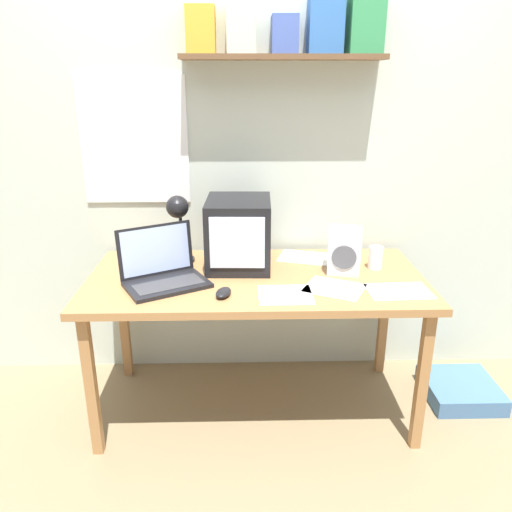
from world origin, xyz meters
The scene contains 14 objects.
ground_plane centered at (0.00, 0.00, 0.00)m, with size 12.00×12.00×0.00m, color #867453.
back_wall centered at (0.00, 0.44, 1.31)m, with size 5.60×0.24×2.60m.
corner_desk centered at (0.00, 0.00, 0.66)m, with size 1.57×0.76×0.72m.
crt_monitor centered at (-0.08, 0.15, 0.89)m, with size 0.32×0.37×0.33m.
laptop centered at (-0.43, -0.07, 0.79)m, with size 0.43×0.40×0.25m.
desk_lamp centered at (-0.37, 0.16, 0.97)m, with size 0.12×0.18×0.35m.
juice_glass centered at (0.58, 0.09, 0.77)m, with size 0.07×0.07×0.11m.
space_heater centered at (0.42, 0.04, 0.83)m, with size 0.18×0.17×0.22m.
computer_mouse centered at (-0.14, -0.22, 0.74)m, with size 0.09×0.12×0.03m.
open_notebook centered at (0.62, -0.20, 0.73)m, with size 0.28×0.19×0.00m.
loose_paper_near_monitor centered at (0.34, -0.16, 0.73)m, with size 0.31×0.29×0.00m.
loose_paper_near_laptop centered at (0.28, 0.24, 0.73)m, with size 0.34×0.27×0.00m.
printed_handout centered at (0.12, -0.22, 0.73)m, with size 0.23×0.21×0.00m.
floor_cushion centered at (1.08, 0.05, 0.04)m, with size 0.36×0.36×0.09m.
Camera 1 is at (-0.06, -2.17, 1.60)m, focal length 35.00 mm.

